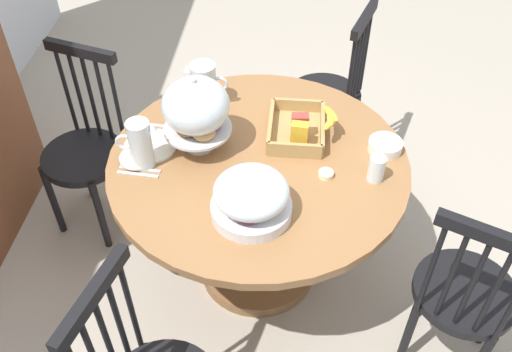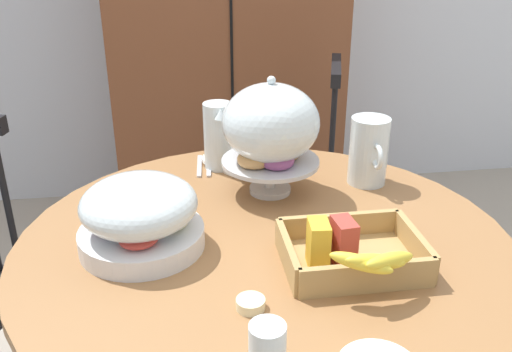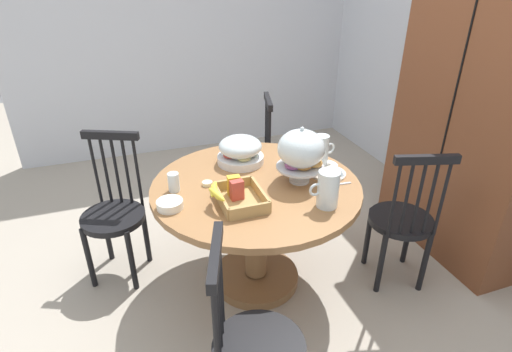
% 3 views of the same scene
% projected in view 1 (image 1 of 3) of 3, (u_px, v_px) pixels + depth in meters
% --- Properties ---
extents(ground_plane, '(10.00, 10.00, 0.00)m').
position_uv_depth(ground_plane, '(246.00, 261.00, 2.84)').
color(ground_plane, '#A89E8E').
extents(dining_table, '(1.23, 1.23, 0.74)m').
position_uv_depth(dining_table, '(258.00, 194.00, 2.44)').
color(dining_table, olive).
rests_on(dining_table, ground_plane).
extents(windsor_chair_near_window, '(0.44, 0.44, 0.97)m').
position_uv_depth(windsor_chair_near_window, '(463.00, 297.00, 2.16)').
color(windsor_chair_near_window, black).
rests_on(windsor_chair_near_window, ground_plane).
extents(windsor_chair_by_cabinet, '(0.43, 0.43, 0.97)m').
position_uv_depth(windsor_chair_by_cabinet, '(329.00, 97.00, 3.09)').
color(windsor_chair_by_cabinet, black).
rests_on(windsor_chair_by_cabinet, ground_plane).
extents(windsor_chair_facing_door, '(0.42, 0.42, 0.97)m').
position_uv_depth(windsor_chair_facing_door, '(86.00, 153.00, 2.75)').
color(windsor_chair_facing_door, black).
rests_on(windsor_chair_facing_door, ground_plane).
extents(pastry_stand_with_dome, '(0.28, 0.28, 0.34)m').
position_uv_depth(pastry_stand_with_dome, '(196.00, 109.00, 2.22)').
color(pastry_stand_with_dome, silver).
rests_on(pastry_stand_with_dome, dining_table).
extents(fruit_platter_covered, '(0.30, 0.30, 0.18)m').
position_uv_depth(fruit_platter_covered, '(251.00, 197.00, 2.02)').
color(fruit_platter_covered, silver).
rests_on(fruit_platter_covered, dining_table).
extents(orange_juice_pitcher, '(0.09, 0.17, 0.21)m').
position_uv_depth(orange_juice_pitcher, '(141.00, 146.00, 2.20)').
color(orange_juice_pitcher, silver).
rests_on(orange_juice_pitcher, dining_table).
extents(milk_pitcher, '(0.11, 0.20, 0.20)m').
position_uv_depth(milk_pitcher, '(204.00, 87.00, 2.50)').
color(milk_pitcher, silver).
rests_on(milk_pitcher, dining_table).
extents(cereal_basket, '(0.32, 0.30, 0.12)m').
position_uv_depth(cereal_basket, '(301.00, 128.00, 2.37)').
color(cereal_basket, tan).
rests_on(cereal_basket, dining_table).
extents(china_plate_large, '(0.22, 0.22, 0.01)m').
position_uv_depth(china_plate_large, '(150.00, 146.00, 2.34)').
color(china_plate_large, white).
rests_on(china_plate_large, dining_table).
extents(china_plate_small, '(0.15, 0.15, 0.01)m').
position_uv_depth(china_plate_small, '(138.00, 157.00, 2.28)').
color(china_plate_small, white).
rests_on(china_plate_small, china_plate_large).
extents(cereal_bowl, '(0.14, 0.14, 0.04)m').
position_uv_depth(cereal_bowl, '(385.00, 146.00, 2.32)').
color(cereal_bowl, white).
rests_on(cereal_bowl, dining_table).
extents(drinking_glass, '(0.06, 0.06, 0.11)m').
position_uv_depth(drinking_glass, '(377.00, 169.00, 2.17)').
color(drinking_glass, silver).
rests_on(drinking_glass, dining_table).
extents(butter_dish, '(0.06, 0.06, 0.02)m').
position_uv_depth(butter_dish, '(326.00, 174.00, 2.22)').
color(butter_dish, beige).
rests_on(butter_dish, dining_table).
extents(table_knife, '(0.03, 0.17, 0.01)m').
position_uv_depth(table_knife, '(140.00, 169.00, 2.25)').
color(table_knife, silver).
rests_on(table_knife, dining_table).
extents(dinner_fork, '(0.03, 0.17, 0.01)m').
position_uv_depth(dinner_fork, '(138.00, 174.00, 2.23)').
color(dinner_fork, silver).
rests_on(dinner_fork, dining_table).
extents(soup_spoon, '(0.03, 0.17, 0.01)m').
position_uv_depth(soup_spoon, '(160.00, 126.00, 2.45)').
color(soup_spoon, silver).
rests_on(soup_spoon, dining_table).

